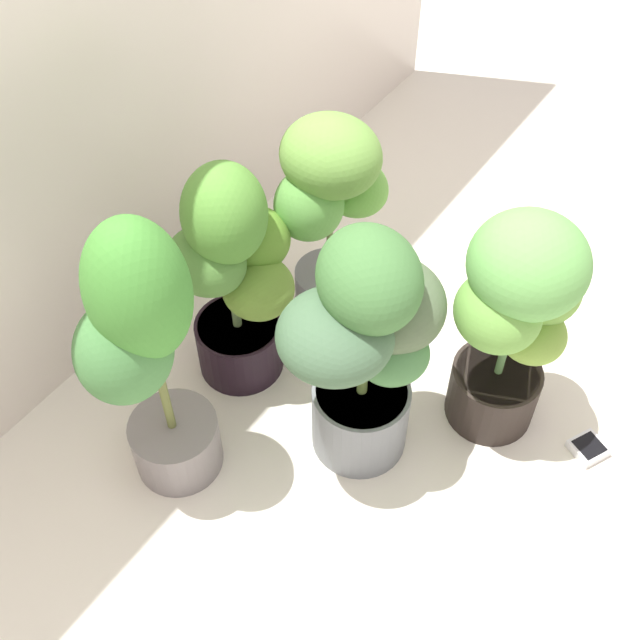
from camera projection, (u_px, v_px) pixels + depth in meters
name	position (u px, v px, depth m)	size (l,w,h in m)	color
ground_plane	(384.00, 466.00, 1.97)	(8.00, 8.00, 0.00)	silver
potted_plant_front_right	(516.00, 313.00, 1.79)	(0.38, 0.32, 0.66)	#2B221E
potted_plant_back_center	(235.00, 272.00, 1.91)	(0.36, 0.32, 0.67)	black
potted_plant_back_right	(330.00, 209.00, 1.99)	(0.34, 0.28, 0.67)	slate
potted_plant_back_left	(144.00, 348.00, 1.63)	(0.33, 0.31, 0.79)	gray
potted_plant_center	(366.00, 340.00, 1.72)	(0.50, 0.39, 0.69)	slate
hygrometer_box	(588.00, 448.00, 1.99)	(0.11, 0.11, 0.03)	white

